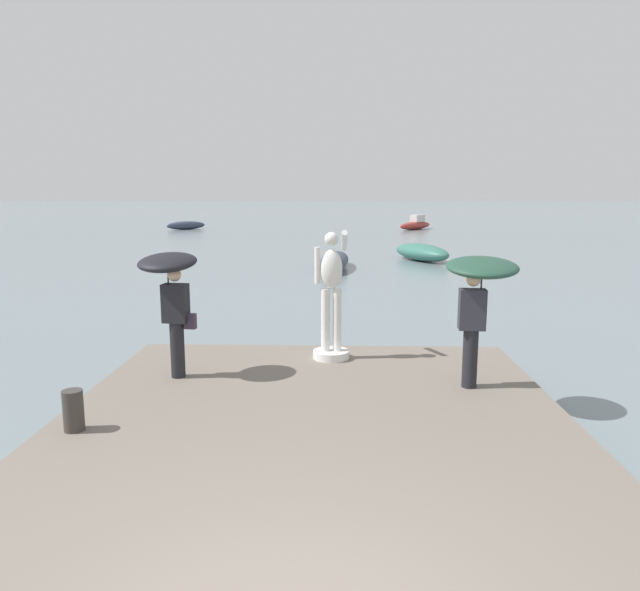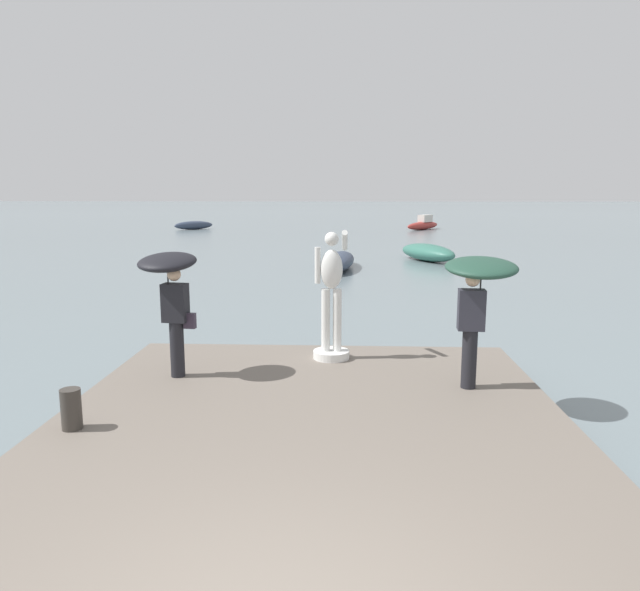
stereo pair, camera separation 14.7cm
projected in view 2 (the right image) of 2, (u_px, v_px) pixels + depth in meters
ground_plane at (341, 238)px, 43.08m from camera, size 400.00×400.00×0.00m
pier at (301, 498)px, 5.95m from camera, size 6.67×10.61×0.40m
statue_white_figure at (331, 303)px, 10.12m from camera, size 0.63×0.88×2.24m
onlooker_left at (171, 284)px, 9.05m from camera, size 1.01×1.03×1.99m
onlooker_right at (478, 286)px, 8.48m from camera, size 1.11×1.12×1.98m
mooring_bollard at (71, 409)px, 7.15m from camera, size 0.25×0.25×0.51m
boat_near at (340, 261)px, 25.43m from camera, size 1.54×5.02×0.72m
boat_mid at (194, 225)px, 53.29m from camera, size 3.44×3.26×0.75m
boat_far at (428, 252)px, 28.53m from camera, size 3.04×4.36×0.82m
boat_leftward at (423, 224)px, 53.07m from camera, size 3.87×4.98×1.31m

